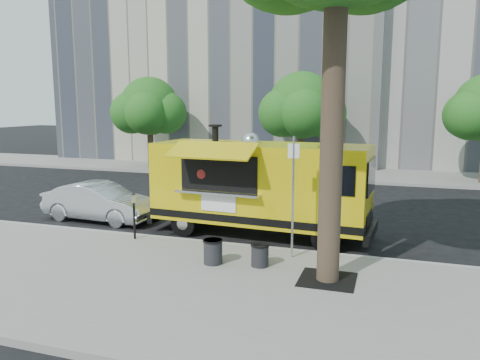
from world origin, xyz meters
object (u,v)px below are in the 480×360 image
object	(u,v)px
sedan	(99,202)
trash_bin_left	(213,251)
parking_meter	(134,210)
food_truck	(259,185)
trash_bin_right	(260,254)
far_tree_b	(302,106)
sign_post	(293,190)
far_tree_a	(149,106)

from	to	relation	value
sedan	trash_bin_left	distance (m)	6.29
sedan	trash_bin_left	size ratio (longest dim) A/B	6.69
parking_meter	trash_bin_left	distance (m)	3.16
sedan	food_truck	bearing A→B (deg)	-87.23
parking_meter	trash_bin_right	world-z (taller)	parking_meter
parking_meter	sedan	size ratio (longest dim) A/B	0.34
far_tree_b	trash_bin_right	size ratio (longest dim) A/B	10.34
trash_bin_right	sign_post	bearing A→B (deg)	56.18
parking_meter	sedan	xyz separation A→B (m)	(-2.53, 1.99, -0.34)
far_tree_a	food_truck	size ratio (longest dim) A/B	0.79
parking_meter	sign_post	bearing A→B (deg)	-2.52
sign_post	sedan	bearing A→B (deg)	162.83
far_tree_a	trash_bin_left	xyz separation A→B (m)	(9.86, -14.89, -3.31)
trash_bin_right	far_tree_b	bearing A→B (deg)	97.43
far_tree_b	food_truck	bearing A→B (deg)	-84.88
far_tree_b	trash_bin_right	distance (m)	15.62
far_tree_a	far_tree_b	world-z (taller)	far_tree_b
far_tree_b	sign_post	size ratio (longest dim) A/B	1.83
sedan	trash_bin_left	world-z (taller)	sedan
food_truck	trash_bin_right	world-z (taller)	food_truck
sign_post	parking_meter	distance (m)	4.64
trash_bin_left	trash_bin_right	size ratio (longest dim) A/B	1.10
parking_meter	trash_bin_left	world-z (taller)	parking_meter
sign_post	parking_meter	xyz separation A→B (m)	(-4.55, 0.20, -0.87)
parking_meter	trash_bin_left	size ratio (longest dim) A/B	2.28
far_tree_b	trash_bin_left	bearing A→B (deg)	-86.78
food_truck	trash_bin_right	bearing A→B (deg)	-69.87
sign_post	sedan	xyz separation A→B (m)	(-7.08, 2.19, -1.20)
far_tree_a	parking_meter	bearing A→B (deg)	-62.85
sedan	trash_bin_right	distance (m)	7.19
sedan	trash_bin_left	bearing A→B (deg)	-117.47
sedan	far_tree_b	bearing A→B (deg)	-17.16
far_tree_b	sedan	bearing A→B (deg)	-110.59
food_truck	sedan	world-z (taller)	food_truck
parking_meter	far_tree_a	bearing A→B (deg)	117.15
far_tree_a	trash_bin_left	bearing A→B (deg)	-56.49
far_tree_a	far_tree_b	bearing A→B (deg)	2.54
parking_meter	trash_bin_right	bearing A→B (deg)	-15.00
trash_bin_left	trash_bin_right	xyz separation A→B (m)	(1.11, 0.17, -0.03)
food_truck	far_tree_a	bearing A→B (deg)	134.31
far_tree_b	sign_post	distance (m)	14.61
sedan	trash_bin_right	size ratio (longest dim) A/B	7.36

